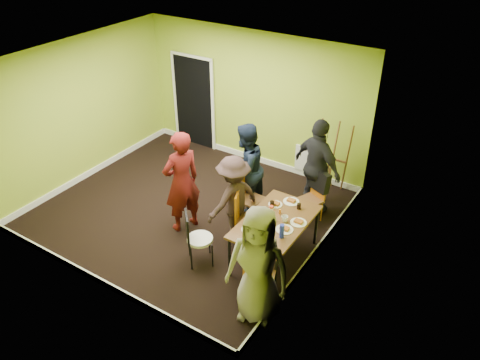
{
  "coord_description": "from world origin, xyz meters",
  "views": [
    {
      "loc": [
        4.56,
        -5.45,
        5.02
      ],
      "look_at": [
        1.11,
        0.0,
        1.01
      ],
      "focal_mm": 35.0,
      "sensor_mm": 36.0,
      "label": 1
    }
  ],
  "objects_px": {
    "chair_bentwood": "(195,236)",
    "thermos": "(271,214)",
    "chair_back_end": "(318,186)",
    "orange_bottle": "(280,211)",
    "person_standing": "(182,182)",
    "person_left_near": "(233,199)",
    "easel": "(335,158)",
    "chair_left_far": "(247,193)",
    "person_back_end": "(317,168)",
    "chair_left_near": "(245,215)",
    "chair_front_end": "(259,271)",
    "person_left_far": "(245,169)",
    "blue_bottle": "(282,231)",
    "person_front_end": "(258,266)",
    "dining_table": "(276,224)"
  },
  "relations": [
    {
      "from": "person_left_far",
      "to": "person_front_end",
      "type": "height_order",
      "value": "person_front_end"
    },
    {
      "from": "chair_front_end",
      "to": "orange_bottle",
      "type": "xyz_separation_m",
      "value": [
        -0.29,
        1.13,
        0.21
      ]
    },
    {
      "from": "chair_left_near",
      "to": "chair_bentwood",
      "type": "distance_m",
      "value": 0.89
    },
    {
      "from": "person_left_far",
      "to": "person_front_end",
      "type": "distance_m",
      "value": 2.53
    },
    {
      "from": "person_back_end",
      "to": "orange_bottle",
      "type": "bearing_deg",
      "value": 112.57
    },
    {
      "from": "chair_bentwood",
      "to": "person_left_far",
      "type": "xyz_separation_m",
      "value": [
        -0.12,
        1.64,
        0.34
      ]
    },
    {
      "from": "chair_left_far",
      "to": "chair_bentwood",
      "type": "height_order",
      "value": "chair_left_far"
    },
    {
      "from": "thermos",
      "to": "blue_bottle",
      "type": "height_order",
      "value": "thermos"
    },
    {
      "from": "easel",
      "to": "person_left_near",
      "type": "bearing_deg",
      "value": -112.64
    },
    {
      "from": "chair_left_near",
      "to": "blue_bottle",
      "type": "relative_size",
      "value": 4.55
    },
    {
      "from": "chair_back_end",
      "to": "chair_front_end",
      "type": "height_order",
      "value": "chair_front_end"
    },
    {
      "from": "blue_bottle",
      "to": "person_standing",
      "type": "bearing_deg",
      "value": 173.9
    },
    {
      "from": "chair_left_near",
      "to": "chair_bentwood",
      "type": "relative_size",
      "value": 1.08
    },
    {
      "from": "orange_bottle",
      "to": "thermos",
      "type": "bearing_deg",
      "value": -97.5
    },
    {
      "from": "easel",
      "to": "chair_left_near",
      "type": "bearing_deg",
      "value": -105.84
    },
    {
      "from": "chair_back_end",
      "to": "person_left_near",
      "type": "relative_size",
      "value": 0.61
    },
    {
      "from": "dining_table",
      "to": "person_left_near",
      "type": "xyz_separation_m",
      "value": [
        -0.86,
        0.15,
        0.06
      ]
    },
    {
      "from": "chair_back_end",
      "to": "person_standing",
      "type": "xyz_separation_m",
      "value": [
        -1.8,
        -1.48,
        0.26
      ]
    },
    {
      "from": "chair_left_near",
      "to": "chair_bentwood",
      "type": "xyz_separation_m",
      "value": [
        -0.4,
        -0.79,
        -0.05
      ]
    },
    {
      "from": "person_left_far",
      "to": "easel",
      "type": "bearing_deg",
      "value": 145.24
    },
    {
      "from": "chair_bentwood",
      "to": "easel",
      "type": "height_order",
      "value": "easel"
    },
    {
      "from": "chair_back_end",
      "to": "person_back_end",
      "type": "height_order",
      "value": "person_back_end"
    },
    {
      "from": "chair_front_end",
      "to": "person_front_end",
      "type": "bearing_deg",
      "value": -82.59
    },
    {
      "from": "person_standing",
      "to": "person_left_near",
      "type": "xyz_separation_m",
      "value": [
        0.86,
        0.24,
        -0.16
      ]
    },
    {
      "from": "easel",
      "to": "dining_table",
      "type": "bearing_deg",
      "value": -90.58
    },
    {
      "from": "chair_front_end",
      "to": "thermos",
      "type": "relative_size",
      "value": 4.35
    },
    {
      "from": "orange_bottle",
      "to": "person_left_far",
      "type": "bearing_deg",
      "value": 146.31
    },
    {
      "from": "chair_left_far",
      "to": "person_left_near",
      "type": "xyz_separation_m",
      "value": [
        0.07,
        -0.52,
        0.21
      ]
    },
    {
      "from": "chair_left_far",
      "to": "person_back_end",
      "type": "height_order",
      "value": "person_back_end"
    },
    {
      "from": "chair_left_near",
      "to": "person_back_end",
      "type": "distance_m",
      "value": 1.63
    },
    {
      "from": "thermos",
      "to": "chair_back_end",
      "type": "bearing_deg",
      "value": 84.22
    },
    {
      "from": "dining_table",
      "to": "blue_bottle",
      "type": "height_order",
      "value": "blue_bottle"
    },
    {
      "from": "dining_table",
      "to": "thermos",
      "type": "relative_size",
      "value": 6.36
    },
    {
      "from": "easel",
      "to": "chair_bentwood",
      "type": "bearing_deg",
      "value": -108.83
    },
    {
      "from": "chair_front_end",
      "to": "easel",
      "type": "distance_m",
      "value": 3.22
    },
    {
      "from": "thermos",
      "to": "chair_left_near",
      "type": "bearing_deg",
      "value": 168.36
    },
    {
      "from": "person_standing",
      "to": "person_front_end",
      "type": "xyz_separation_m",
      "value": [
        2.08,
        -1.04,
        -0.03
      ]
    },
    {
      "from": "blue_bottle",
      "to": "orange_bottle",
      "type": "bearing_deg",
      "value": 120.51
    },
    {
      "from": "thermos",
      "to": "person_front_end",
      "type": "relative_size",
      "value": 0.13
    },
    {
      "from": "orange_bottle",
      "to": "person_standing",
      "type": "distance_m",
      "value": 1.72
    },
    {
      "from": "chair_back_end",
      "to": "thermos",
      "type": "bearing_deg",
      "value": 107.61
    },
    {
      "from": "chair_left_far",
      "to": "chair_back_end",
      "type": "bearing_deg",
      "value": 129.22
    },
    {
      "from": "thermos",
      "to": "person_standing",
      "type": "xyz_separation_m",
      "value": [
        -1.66,
        -0.06,
        0.05
      ]
    },
    {
      "from": "chair_front_end",
      "to": "chair_bentwood",
      "type": "bearing_deg",
      "value": 151.95
    },
    {
      "from": "easel",
      "to": "person_left_near",
      "type": "relative_size",
      "value": 1.02
    },
    {
      "from": "easel",
      "to": "orange_bottle",
      "type": "xyz_separation_m",
      "value": [
        -0.06,
        -2.08,
        0.02
      ]
    },
    {
      "from": "chair_bentwood",
      "to": "thermos",
      "type": "xyz_separation_m",
      "value": [
        0.93,
        0.68,
        0.35
      ]
    },
    {
      "from": "chair_back_end",
      "to": "person_front_end",
      "type": "distance_m",
      "value": 2.55
    },
    {
      "from": "dining_table",
      "to": "chair_front_end",
      "type": "xyz_separation_m",
      "value": [
        0.26,
        -0.93,
        -0.12
      ]
    },
    {
      "from": "chair_left_far",
      "to": "chair_left_near",
      "type": "height_order",
      "value": "chair_left_near"
    }
  ]
}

